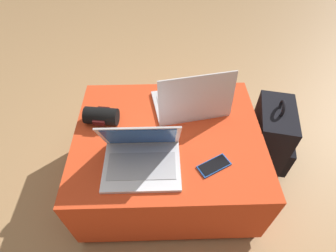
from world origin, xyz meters
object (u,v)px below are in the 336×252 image
(laptop_far, at_px, (191,102))
(backpack, at_px, (270,140))
(cell_phone, at_px, (214,166))
(laptop_near, at_px, (141,156))
(wrist_brace, at_px, (101,116))

(laptop_far, xyz_separation_m, backpack, (0.48, -0.04, -0.28))
(laptop_far, relative_size, backpack, 0.80)
(laptop_far, bearing_deg, cell_phone, 90.97)
(cell_phone, bearing_deg, laptop_near, 57.04)
(cell_phone, bearing_deg, wrist_brace, 34.26)
(cell_phone, distance_m, wrist_brace, 0.60)
(laptop_far, distance_m, backpack, 0.55)
(wrist_brace, bearing_deg, cell_phone, -28.01)
(laptop_near, height_order, wrist_brace, laptop_near)
(laptop_far, xyz_separation_m, wrist_brace, (-0.45, -0.08, -0.01))
(laptop_far, bearing_deg, wrist_brace, -0.40)
(laptop_near, bearing_deg, wrist_brace, 130.02)
(cell_phone, xyz_separation_m, backpack, (0.41, 0.32, -0.23))
(wrist_brace, bearing_deg, backpack, 2.22)
(laptop_near, xyz_separation_m, laptop_far, (0.24, 0.33, 0.00))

